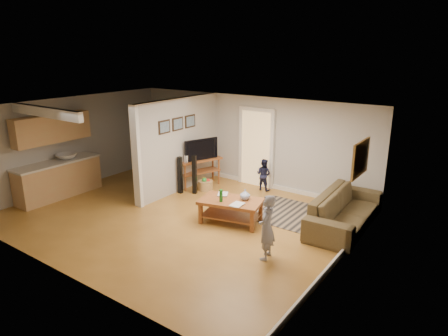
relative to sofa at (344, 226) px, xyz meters
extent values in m
plane|color=#8F5F24|center=(-3.30, -1.68, 0.00)|extent=(7.50, 7.50, 0.00)
cube|color=#B7B6B0|center=(-3.30, 1.32, 1.25)|extent=(7.50, 0.04, 2.50)
cube|color=#B7B6B0|center=(-7.05, -1.68, 1.25)|extent=(0.04, 6.00, 2.50)
cube|color=#B7B6B0|center=(0.45, -1.68, 1.25)|extent=(0.04, 6.00, 2.50)
cube|color=white|center=(-3.30, -1.68, 2.50)|extent=(7.50, 6.00, 0.04)
cube|color=#B7B6B0|center=(-4.50, -0.23, 1.25)|extent=(0.15, 3.10, 2.50)
cube|color=white|center=(-4.50, -1.78, 1.25)|extent=(0.22, 0.10, 2.50)
cube|color=white|center=(-3.30, 1.29, 0.06)|extent=(7.50, 0.04, 0.12)
cube|color=white|center=(0.42, -1.68, 0.06)|extent=(0.04, 6.00, 0.12)
cube|color=#D8B272|center=(-3.00, 1.26, 1.05)|extent=(0.90, 0.06, 2.10)
cube|color=tan|center=(-6.73, -2.48, 0.45)|extent=(0.60, 2.20, 0.90)
cube|color=beige|center=(-6.73, -2.48, 0.92)|extent=(0.64, 2.24, 0.05)
cube|color=tan|center=(-6.75, -2.48, 1.80)|extent=(0.35, 2.00, 0.70)
imported|color=silver|center=(-6.73, -2.18, 0.94)|extent=(0.54, 0.54, 0.19)
cube|color=black|center=(-4.42, -0.88, 1.85)|extent=(0.03, 0.40, 0.34)
cube|color=black|center=(-4.42, -0.38, 1.85)|extent=(0.03, 0.40, 0.34)
cube|color=black|center=(-4.42, 0.12, 1.85)|extent=(0.03, 0.40, 0.34)
cube|color=olive|center=(0.41, -0.68, 1.75)|extent=(0.04, 0.90, 0.68)
cube|color=black|center=(-1.00, -0.06, 0.01)|extent=(2.31, 1.69, 0.01)
imported|color=#3F311F|center=(0.00, 0.00, 0.00)|extent=(1.11, 2.60, 0.75)
cube|color=brown|center=(-2.14, -1.25, 0.50)|extent=(1.50, 1.09, 0.07)
cube|color=silver|center=(-2.14, -1.25, 0.50)|extent=(0.93, 0.66, 0.02)
cube|color=brown|center=(-2.14, -1.25, 0.17)|extent=(1.36, 0.96, 0.03)
cube|color=brown|center=(-2.64, -1.70, 0.25)|extent=(0.10, 0.10, 0.50)
cube|color=brown|center=(-1.48, -1.41, 0.25)|extent=(0.10, 0.10, 0.50)
cube|color=brown|center=(-2.79, -1.09, 0.25)|extent=(0.10, 0.10, 0.50)
cube|color=brown|center=(-1.64, -0.80, 0.25)|extent=(0.10, 0.10, 0.50)
imported|color=#284A92|center=(-1.90, -1.05, 0.53)|extent=(0.27, 0.27, 0.24)
cylinder|color=#155F1B|center=(-2.26, -1.46, 0.66)|extent=(0.07, 0.07, 0.27)
imported|color=#998C4C|center=(-2.57, -1.15, 0.53)|extent=(0.34, 0.37, 0.03)
imported|color=#66594C|center=(-1.97, -1.44, 0.53)|extent=(0.26, 0.34, 0.02)
cube|color=brown|center=(-4.25, 0.28, 0.77)|extent=(0.88, 1.34, 0.05)
cube|color=brown|center=(-4.25, 0.28, 0.42)|extent=(0.80, 1.23, 0.03)
cylinder|color=brown|center=(-4.59, -0.18, 0.39)|extent=(0.05, 0.05, 0.78)
cylinder|color=brown|center=(-4.21, 0.84, 0.39)|extent=(0.05, 0.05, 0.78)
cylinder|color=brown|center=(-4.29, -0.29, 0.39)|extent=(0.05, 0.05, 0.78)
cylinder|color=brown|center=(-3.91, 0.73, 0.39)|extent=(0.05, 0.05, 0.78)
imported|color=black|center=(-4.23, 0.27, 0.79)|extent=(0.48, 1.00, 0.58)
cylinder|color=white|center=(-4.32, -0.20, 0.89)|extent=(0.10, 0.10, 0.19)
cube|color=black|center=(-4.30, -0.48, 0.50)|extent=(0.10, 0.10, 1.01)
cube|color=black|center=(-3.97, -0.28, 0.53)|extent=(0.13, 0.13, 1.06)
cylinder|color=#A58A47|center=(-3.90, 0.10, 0.13)|extent=(0.41, 0.41, 0.26)
sphere|color=red|center=(-3.85, 0.13, 0.26)|extent=(0.12, 0.12, 0.12)
sphere|color=gold|center=(-3.96, 0.12, 0.28)|extent=(0.12, 0.12, 0.12)
sphere|color=green|center=(-3.90, 0.05, 0.30)|extent=(0.12, 0.12, 0.12)
imported|color=gray|center=(-0.71, -2.20, 0.00)|extent=(0.39, 0.51, 1.23)
imported|color=#1B1D3A|center=(-2.61, 1.02, 0.00)|extent=(0.43, 0.33, 0.88)
camera|label=1|loc=(2.48, -8.04, 3.72)|focal=32.00mm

